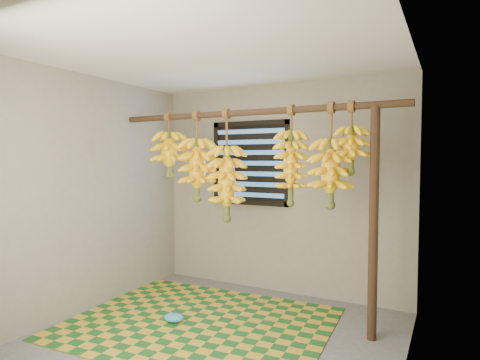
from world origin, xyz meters
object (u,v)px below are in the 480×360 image
Objects in this scene: banana_bunch_c at (227,183)px; banana_bunch_f at (351,150)px; banana_bunch_e at (331,173)px; banana_bunch_b at (197,169)px; banana_bunch_d at (291,168)px; support_post at (374,224)px; banana_bunch_a at (169,154)px; plastic_bag at (174,318)px; woven_mat at (199,323)px.

banana_bunch_f is at bearing -0.00° from banana_bunch_c.
banana_bunch_b is at bearing 180.00° from banana_bunch_e.
banana_bunch_c and banana_bunch_d have the same top height.
banana_bunch_e is (1.06, 0.00, 0.12)m from banana_bunch_c.
banana_bunch_d is (-0.74, 0.00, 0.47)m from support_post.
banana_bunch_c is 1.20× the size of banana_bunch_e.
banana_bunch_c is at bearing 0.00° from banana_bunch_a.
banana_bunch_f is at bearing 18.73° from plastic_bag.
banana_bunch_b reaches higher than support_post.
plastic_bag is 1.48m from banana_bunch_b.
woven_mat is 2.54× the size of banana_bunch_d.
banana_bunch_b is 1.00× the size of banana_bunch_d.
banana_bunch_b and banana_bunch_c have the same top height.
woven_mat is at bearing -164.39° from support_post.
banana_bunch_d is at bearing 0.00° from banana_bunch_c.
banana_bunch_b is at bearing 124.90° from woven_mat.
woven_mat is 1.77m from banana_bunch_a.
woven_mat is at bearing -150.92° from banana_bunch_d.
banana_bunch_e is 1.47× the size of banana_bunch_f.
banana_bunch_a is at bearing 180.00° from banana_bunch_f.
banana_bunch_b reaches higher than plastic_bag.
banana_bunch_b is (-0.07, 0.51, 1.39)m from plastic_bag.
banana_bunch_a is at bearing -180.00° from banana_bunch_d.
banana_bunch_b is 1.60m from banana_bunch_f.
support_post is at bearing 0.00° from banana_bunch_e.
banana_bunch_d is at bearing 180.00° from banana_bunch_e.
banana_bunch_b is at bearing 97.97° from plastic_bag.
banana_bunch_b reaches higher than woven_mat.
banana_bunch_a is at bearing 180.00° from support_post.
support_post is 10.17× the size of plastic_bag.
woven_mat is at bearing -162.15° from banana_bunch_f.
banana_bunch_b and banana_bunch_d have the same top height.
banana_bunch_c is 1.27m from banana_bunch_f.
banana_bunch_e and banana_bunch_f have the same top height.
support_post is at bearing 0.00° from banana_bunch_a.
banana_bunch_c is at bearing 180.00° from banana_bunch_e.
banana_bunch_a is (-0.66, 0.42, 1.60)m from woven_mat.
banana_bunch_d reaches higher than plastic_bag.
banana_bunch_c is at bearing 0.00° from banana_bunch_b.
banana_bunch_e is at bearing 0.00° from banana_bunch_a.
banana_bunch_b is at bearing 180.00° from banana_bunch_c.
banana_bunch_a is 0.75× the size of banana_bunch_e.
woven_mat is 1.70m from banana_bunch_d.
banana_bunch_f reaches higher than plastic_bag.
banana_bunch_c reaches higher than woven_mat.
support_post is 0.88m from banana_bunch_d.
banana_bunch_a is 0.75× the size of banana_bunch_b.
banana_bunch_c and banana_bunch_e have the same top height.
banana_bunch_d is 0.38m from banana_bunch_e.
banana_bunch_a is 0.78m from banana_bunch_c.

